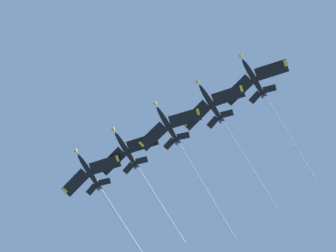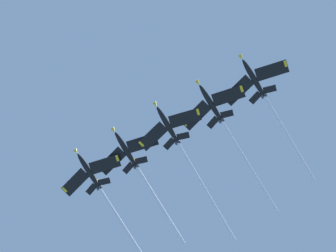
{
  "view_description": "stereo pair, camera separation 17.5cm",
  "coord_description": "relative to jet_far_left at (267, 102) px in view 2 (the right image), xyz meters",
  "views": [
    {
      "loc": [
        29.51,
        6.14,
        1.85
      ],
      "look_at": [
        -8.43,
        0.18,
        126.02
      ],
      "focal_mm": 48.76,
      "sensor_mm": 36.0,
      "label": 1
    },
    {
      "loc": [
        29.54,
        5.97,
        1.85
      ],
      "look_at": [
        -8.43,
        0.18,
        126.02
      ],
      "focal_mm": 48.76,
      "sensor_mm": 36.0,
      "label": 2
    }
  ],
  "objects": [
    {
      "name": "jet_inner_left",
      "position": [
        -3.67,
        -13.25,
        -0.26
      ],
      "size": [
        39.98,
        24.08,
        9.7
      ],
      "color": "black"
    },
    {
      "name": "jet_far_right",
      "position": [
        -19.54,
        -50.65,
        -1.29
      ],
      "size": [
        41.38,
        24.37,
        9.09
      ],
      "color": "black"
    },
    {
      "name": "jet_inner_right",
      "position": [
        -15.03,
        -39.02,
        0.11
      ],
      "size": [
        37.11,
        22.42,
        8.5
      ],
      "color": "black"
    },
    {
      "name": "jet_centre",
      "position": [
        -8.9,
        -26.1,
        -0.44
      ],
      "size": [
        43.12,
        24.19,
        9.19
      ],
      "color": "black"
    },
    {
      "name": "jet_far_left",
      "position": [
        0.0,
        0.0,
        0.0
      ],
      "size": [
        38.08,
        22.92,
        8.8
      ],
      "color": "black"
    }
  ]
}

